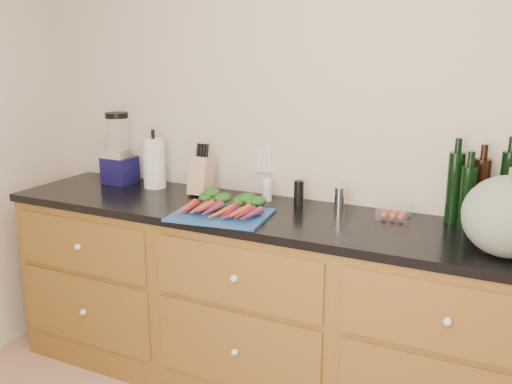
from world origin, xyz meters
The scene contains 14 objects.
wall_back centered at (0.00, 1.62, 1.30)m, with size 4.10×0.05×2.60m, color beige.
cabinets centered at (0.00, 1.30, 0.45)m, with size 3.60×0.64×0.90m.
countertop centered at (0.00, 1.30, 0.92)m, with size 3.64×0.62×0.04m, color black.
cutting_board centered at (-0.61, 1.14, 0.95)m, with size 0.44×0.33×0.01m, color #1D468F.
carrots centered at (-0.61, 1.18, 0.97)m, with size 0.37×0.27×0.05m.
squash centered at (0.61, 1.18, 1.09)m, with size 0.34×0.34×0.31m, color slate.
blender_appliance centered at (-1.45, 1.46, 1.12)m, with size 0.16×0.16×0.40m.
paper_towel centered at (-1.21, 1.46, 1.08)m, with size 0.12×0.12×0.27m, color white.
knife_block centered at (-0.90, 1.44, 1.04)m, with size 0.10×0.10×0.20m, color tan.
grinder_salt centered at (-0.53, 1.48, 1.00)m, with size 0.05×0.05×0.11m, color white.
grinder_pepper centered at (-0.36, 1.48, 1.00)m, with size 0.05×0.05×0.12m, color black.
canister_chrome centered at (-0.14, 1.48, 1.00)m, with size 0.05×0.05×0.11m, color silver.
tomato_box centered at (0.12, 1.47, 0.97)m, with size 0.14×0.11×0.07m, color white.
bottles centered at (0.47, 1.51, 1.09)m, with size 0.28×0.14×0.34m.
Camera 1 is at (0.67, -1.05, 1.71)m, focal length 40.00 mm.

